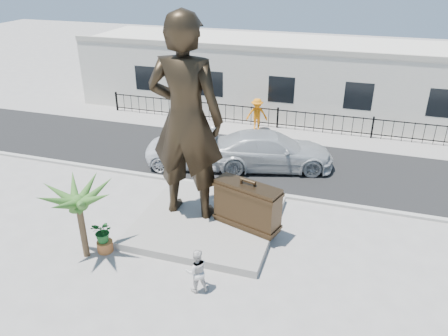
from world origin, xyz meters
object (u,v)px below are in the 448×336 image
Objects in this scene: tourist at (197,271)px; car_white at (201,151)px; suitcase at (247,205)px; statue at (186,120)px.

car_white is (-3.06, 8.65, -0.01)m from tourist.
tourist is (-0.66, -3.58, -0.43)m from suitcase.
statue is at bearing -170.22° from suitcase.
car_white is at bearing -75.94° from statue.
statue is 3.09× the size of suitcase.
tourist is 9.17m from car_white.
statue is at bearing -176.99° from car_white.
tourist is (1.80, -3.92, -3.40)m from statue.
suitcase is 6.30m from car_white.
statue reaches higher than tourist.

